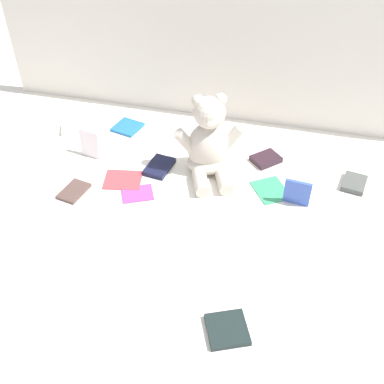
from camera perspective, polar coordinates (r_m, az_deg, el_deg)
ground_plane at (r=1.52m, az=0.99°, el=-0.44°), size 3.20×3.20×0.00m
backdrop_drape at (r=1.77m, az=4.92°, el=17.23°), size 1.77×0.03×0.59m
teddy_bear at (r=1.56m, az=2.04°, el=5.66°), size 0.23×0.24×0.28m
book_case_0 at (r=1.62m, az=-3.95°, el=3.05°), size 0.09×0.12×0.02m
book_case_1 at (r=1.67m, az=8.86°, el=3.93°), size 0.12×0.12×0.02m
book_case_2 at (r=1.59m, az=-8.29°, el=1.50°), size 0.14×0.12×0.01m
book_case_3 at (r=1.64m, az=18.87°, el=1.01°), size 0.09×0.11×0.02m
book_case_4 at (r=1.69m, az=-12.14°, el=5.69°), size 0.08×0.04×0.10m
book_case_5 at (r=1.57m, az=-13.99°, el=0.10°), size 0.09×0.11×0.01m
book_case_6 at (r=1.84m, az=-7.74°, el=7.72°), size 0.12×0.12×0.01m
book_case_7 at (r=1.49m, az=12.51°, el=-0.08°), size 0.08×0.03×0.09m
book_case_8 at (r=1.56m, az=9.43°, el=0.28°), size 0.15×0.15×0.01m
book_case_9 at (r=1.19m, az=4.25°, el=-16.13°), size 0.13×0.13×0.02m
book_case_10 at (r=1.53m, az=-6.57°, el=-0.15°), size 0.12×0.11×0.01m
book_case_11 at (r=1.86m, az=-13.49°, el=7.54°), size 0.14×0.12×0.02m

